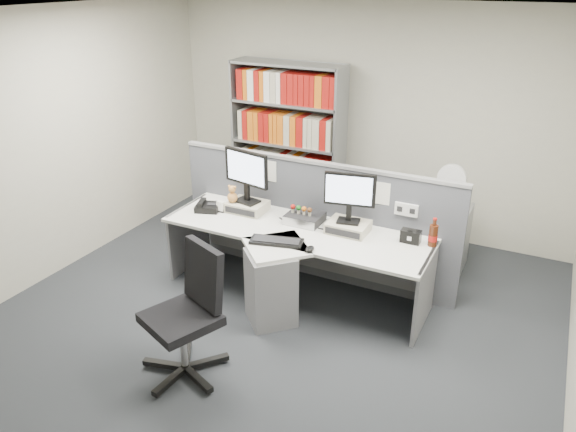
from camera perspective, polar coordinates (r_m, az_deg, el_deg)
The scene contains 21 objects.
ground at distance 5.04m, azimuth -3.38°, elevation -12.34°, with size 5.50×5.50×0.00m, color #2F3237.
room_shell at distance 4.23m, azimuth -3.97°, elevation 7.57°, with size 5.04×5.54×2.72m.
partition at distance 5.68m, azimuth 2.75°, elevation -0.30°, with size 3.00×0.08×1.27m.
desk at distance 5.24m, azimuth -0.27°, elevation -4.86°, with size 2.60×1.20×0.72m.
monitor_riser_left at distance 5.67m, azimuth -4.22°, elevation 0.98°, with size 0.38×0.31×0.10m.
monitor_riser_right at distance 5.24m, azimuth 6.21°, elevation -1.13°, with size 0.38×0.31×0.10m.
monitor_left at distance 5.54m, azimuth -4.32°, elevation 4.55°, with size 0.53×0.21×0.54m.
monitor_right at distance 5.11m, azimuth 6.38°, elevation 2.32°, with size 0.47×0.19×0.48m.
desktop_pc at distance 5.41m, azimuth 1.73°, elevation -0.22°, with size 0.34×0.30×0.09m.
figurines at distance 5.37m, azimuth 1.37°, elevation 0.71°, with size 0.23×0.05×0.09m.
keyboard at distance 5.02m, azimuth -1.19°, elevation -2.61°, with size 0.51×0.29×0.03m.
mouse at distance 4.87m, azimuth 2.25°, elevation -3.41°, with size 0.07×0.11×0.04m, color black.
desk_phone at distance 5.74m, azimuth -8.33°, elevation 0.95°, with size 0.29×0.28×0.10m.
desk_calendar at distance 5.69m, azimuth -6.94°, elevation 0.90°, with size 0.09×0.07×0.11m.
plush_toy at distance 5.63m, azimuth -5.76°, elevation 2.16°, with size 0.11×0.11×0.18m.
speaker at distance 5.13m, azimuth 12.55°, elevation -2.06°, with size 0.18×0.10×0.12m, color black.
cola_bottle at distance 5.10m, azimuth 14.74°, elevation -1.96°, with size 0.08×0.08×0.27m.
shelving_unit at distance 6.94m, azimuth -0.02°, elevation 7.21°, with size 1.41×0.40×2.00m.
filing_cabinet at distance 6.15m, azimuth 15.81°, elevation -2.31°, with size 0.45×0.61×0.70m.
desk_fan at distance 5.90m, azimuth 16.53°, elevation 3.44°, with size 0.29×0.17×0.50m.
office_chair at distance 4.43m, azimuth -10.11°, elevation -9.47°, with size 0.71×0.72×1.06m.
Camera 1 is at (2.07, -3.49, 2.99)m, focal length 34.46 mm.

